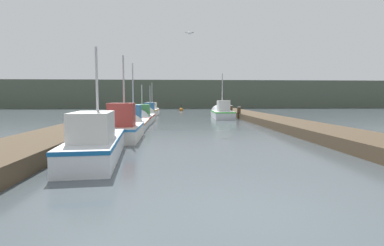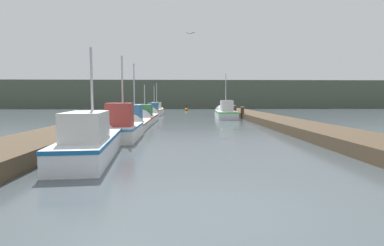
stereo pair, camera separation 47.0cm
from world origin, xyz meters
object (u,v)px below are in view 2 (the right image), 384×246
(seagull_lead, at_px, (190,33))
(channel_buoy, at_px, (186,110))
(mooring_piling_1, at_px, (228,109))
(fishing_boat_2, at_px, (135,121))
(fishing_boat_3, at_px, (145,116))
(mooring_piling_3, at_px, (235,111))
(fishing_boat_6, at_px, (157,110))
(mooring_piling_0, at_px, (152,107))
(fishing_boat_4, at_px, (225,113))
(fishing_boat_5, at_px, (154,111))
(fishing_boat_0, at_px, (94,140))
(mooring_piling_2, at_px, (242,113))
(fishing_boat_1, at_px, (124,127))

(seagull_lead, bearing_deg, channel_buoy, -75.19)
(mooring_piling_1, xyz_separation_m, channel_buoy, (-4.72, 9.11, -0.45))
(fishing_boat_2, relative_size, seagull_lead, 10.72)
(fishing_boat_3, xyz_separation_m, mooring_piling_3, (8.36, 5.77, 0.16))
(fishing_boat_2, xyz_separation_m, fishing_boat_6, (-0.07, 17.28, 0.03))
(fishing_boat_2, distance_m, mooring_piling_0, 22.31)
(fishing_boat_4, height_order, mooring_piling_0, fishing_boat_4)
(fishing_boat_2, distance_m, fishing_boat_4, 11.72)
(fishing_boat_2, xyz_separation_m, channel_buoy, (3.66, 24.40, -0.25))
(mooring_piling_3, bearing_deg, seagull_lead, -113.47)
(fishing_boat_2, relative_size, fishing_boat_3, 0.99)
(fishing_boat_5, relative_size, mooring_piling_3, 3.90)
(fishing_boat_6, relative_size, seagull_lead, 9.15)
(fishing_boat_5, bearing_deg, seagull_lead, -71.64)
(mooring_piling_3, xyz_separation_m, seagull_lead, (-4.84, -11.15, 5.34))
(fishing_boat_2, relative_size, fishing_boat_4, 0.97)
(fishing_boat_2, distance_m, fishing_boat_5, 12.80)
(fishing_boat_5, bearing_deg, fishing_boat_3, -86.76)
(fishing_boat_0, bearing_deg, mooring_piling_2, 57.95)
(fishing_boat_3, bearing_deg, mooring_piling_1, 51.17)
(mooring_piling_1, height_order, mooring_piling_2, mooring_piling_1)
(fishing_boat_1, xyz_separation_m, fishing_boat_2, (-0.25, 5.16, -0.10))
(mooring_piling_3, distance_m, seagull_lead, 13.28)
(mooring_piling_0, bearing_deg, mooring_piling_2, -57.21)
(fishing_boat_2, xyz_separation_m, seagull_lead, (3.54, -0.29, 5.50))
(mooring_piling_3, bearing_deg, fishing_boat_6, 142.80)
(fishing_boat_6, bearing_deg, channel_buoy, 57.64)
(channel_buoy, bearing_deg, fishing_boat_6, -117.59)
(fishing_boat_6, bearing_deg, fishing_boat_4, -52.70)
(fishing_boat_0, bearing_deg, fishing_boat_4, 63.63)
(fishing_boat_6, distance_m, mooring_piling_2, 12.97)
(mooring_piling_1, relative_size, seagull_lead, 2.14)
(mooring_piling_0, bearing_deg, mooring_piling_3, -50.37)
(fishing_boat_2, relative_size, channel_buoy, 5.71)
(mooring_piling_0, xyz_separation_m, mooring_piling_2, (9.52, -14.79, -0.11))
(mooring_piling_0, bearing_deg, fishing_boat_3, -86.34)
(fishing_boat_5, xyz_separation_m, mooring_piling_2, (8.40, -5.30, 0.09))
(fishing_boat_4, relative_size, fishing_boat_6, 1.21)
(mooring_piling_1, bearing_deg, seagull_lead, -107.25)
(fishing_boat_3, xyz_separation_m, mooring_piling_1, (8.35, 10.19, 0.20))
(mooring_piling_2, xyz_separation_m, mooring_piling_3, (-0.07, 3.37, 0.01))
(mooring_piling_0, xyz_separation_m, channel_buoy, (4.73, 2.12, -0.51))
(fishing_boat_3, distance_m, fishing_boat_6, 12.18)
(mooring_piling_3, distance_m, channel_buoy, 14.34)
(fishing_boat_2, bearing_deg, fishing_boat_5, 89.10)
(mooring_piling_1, distance_m, channel_buoy, 10.27)
(fishing_boat_4, xyz_separation_m, mooring_piling_2, (1.31, -1.79, 0.07))
(fishing_boat_4, relative_size, fishing_boat_5, 1.41)
(fishing_boat_4, bearing_deg, channel_buoy, 105.53)
(mooring_piling_0, relative_size, mooring_piling_2, 1.20)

